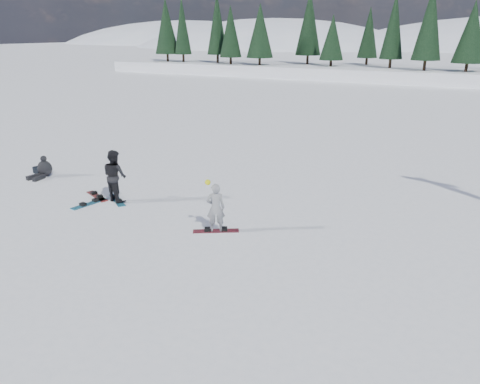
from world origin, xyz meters
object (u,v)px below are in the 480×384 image
(snowboarder_man, at_px, (115,176))
(snowboarder_woman, at_px, (215,208))
(snowboard_loose_a, at_px, (89,204))
(seated_rider, at_px, (44,169))
(snowboard_loose_b, at_px, (97,196))
(gear_bag, at_px, (38,170))

(snowboarder_man, bearing_deg, snowboarder_woman, -174.55)
(snowboarder_woman, xyz_separation_m, snowboard_loose_a, (-5.54, -0.01, -0.82))
(snowboarder_man, bearing_deg, snowboard_loose_a, 65.00)
(seated_rider, distance_m, snowboard_loose_a, 4.69)
(snowboarder_woman, xyz_separation_m, seated_rider, (-9.89, 1.70, -0.46))
(snowboard_loose_a, bearing_deg, seated_rider, 78.57)
(snowboard_loose_b, relative_size, snowboard_loose_a, 1.00)
(snowboarder_man, xyz_separation_m, snowboard_loose_b, (-1.01, -0.01, -0.99))
(snowboard_loose_a, bearing_deg, snowboarder_woman, -80.01)
(gear_bag, relative_size, snowboard_loose_a, 0.30)
(snowboarder_woman, xyz_separation_m, gear_bag, (-10.59, 1.96, -0.68))
(snowboarder_woman, height_order, seated_rider, snowboarder_woman)
(gear_bag, xyz_separation_m, snowboard_loose_b, (4.70, -1.19, -0.14))
(snowboarder_man, xyz_separation_m, gear_bag, (-5.71, 1.17, -0.85))
(snowboard_loose_b, bearing_deg, seated_rider, -169.40)
(snowboarder_woman, height_order, snowboarder_man, snowboarder_man)
(snowboarder_man, height_order, snowboard_loose_b, snowboarder_man)
(snowboarder_man, xyz_separation_m, snowboard_loose_a, (-0.66, -0.79, -0.99))
(snowboard_loose_b, bearing_deg, snowboarder_woman, 16.15)
(snowboarder_woman, bearing_deg, gear_bag, -42.74)
(snowboarder_man, relative_size, snowboard_loose_a, 1.33)
(seated_rider, relative_size, gear_bag, 2.53)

